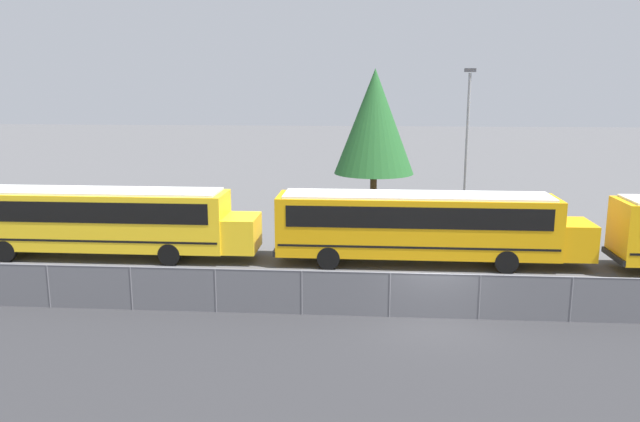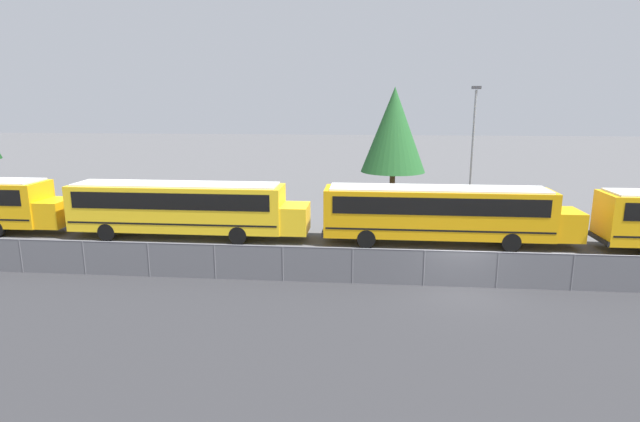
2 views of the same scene
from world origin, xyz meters
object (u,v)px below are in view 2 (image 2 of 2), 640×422
at_px(school_bus_2, 182,205).
at_px(school_bus_3, 442,211).
at_px(tree_2, 394,130).
at_px(light_pole, 473,147).

relative_size(school_bus_2, school_bus_3, 1.00).
xyz_separation_m(school_bus_2, tree_2, (12.76, 13.30, 3.68)).
bearing_deg(school_bus_2, light_pole, 22.03).
distance_m(school_bus_3, light_pole, 8.30).
relative_size(light_pole, tree_2, 0.98).
distance_m(school_bus_2, tree_2, 18.79).
bearing_deg(school_bus_3, tree_2, 98.86).
height_order(light_pole, tree_2, tree_2).
distance_m(light_pole, tree_2, 7.94).
height_order(school_bus_2, school_bus_3, same).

